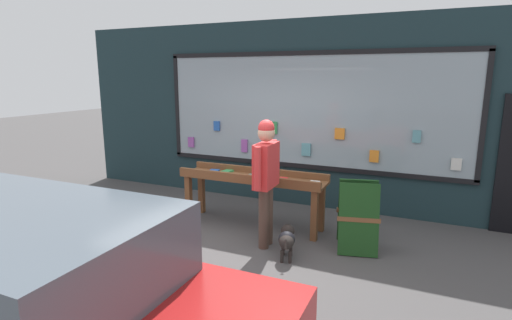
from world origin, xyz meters
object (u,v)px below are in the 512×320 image
(display_table_main, at_px, (252,182))
(small_dog, at_px, (287,239))
(person_browsing, at_px, (266,173))
(sandwich_board_sign, at_px, (358,215))
(parked_car, at_px, (17,296))

(display_table_main, distance_m, small_dog, 1.34)
(person_browsing, distance_m, sandwich_board_sign, 1.38)
(display_table_main, height_order, parked_car, parked_car)
(small_dog, relative_size, sandwich_board_sign, 0.57)
(parked_car, bearing_deg, sandwich_board_sign, 61.72)
(small_dog, bearing_deg, person_browsing, 42.00)
(display_table_main, relative_size, parked_car, 0.56)
(small_dog, bearing_deg, parked_car, 142.56)
(person_browsing, bearing_deg, small_dog, -123.13)
(display_table_main, bearing_deg, person_browsing, -52.03)
(display_table_main, xyz_separation_m, parked_car, (-0.19, -3.78, 0.03))
(sandwich_board_sign, relative_size, parked_car, 0.23)
(display_table_main, relative_size, person_browsing, 1.31)
(person_browsing, xyz_separation_m, sandwich_board_sign, (1.19, 0.42, -0.57))
(small_dog, xyz_separation_m, sandwich_board_sign, (0.78, 0.67, 0.22))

